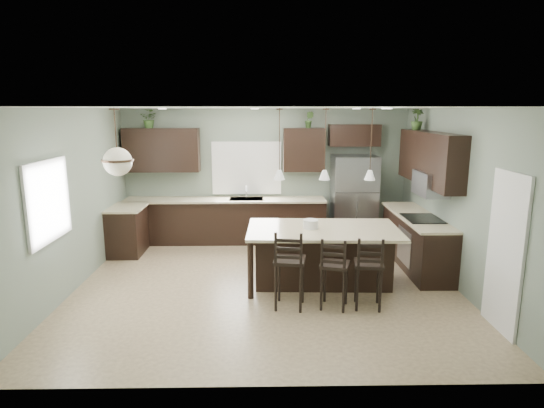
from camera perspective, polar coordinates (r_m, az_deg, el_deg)
The scene contains 33 objects.
ground at distance 7.45m, azimuth -0.72°, elevation -10.10°, with size 6.00×6.00×0.00m, color #9E8466.
pantry_door at distance 6.39m, azimuth 27.22°, elevation -5.50°, with size 0.04×0.82×2.04m, color white.
window_back at distance 9.73m, azimuth -3.21°, elevation 4.53°, with size 1.35×0.02×1.00m, color white.
window_left at distance 6.89m, azimuth -26.37°, elevation 0.31°, with size 0.02×1.10×1.00m, color white.
left_return_cabs at distance 9.31m, azimuth -17.69°, elevation -3.25°, with size 0.60×0.90×0.90m, color black.
left_return_countertop at distance 9.20m, azimuth -17.75°, elevation -0.42°, with size 0.66×0.96×0.04m, color beige.
back_lower_cabs at distance 9.68m, azimuth -5.86°, elevation -2.18°, with size 4.20×0.60×0.90m, color black.
back_countertop at distance 9.56m, azimuth -5.93°, elevation 0.53°, with size 4.20×0.66×0.04m, color beige.
sink_inset at distance 9.53m, azimuth -3.23°, elevation 0.63°, with size 0.70×0.45×0.01m, color gray.
faucet at distance 9.47m, azimuth -3.25°, elevation 1.45°, with size 0.02×0.02×0.28m, color silver.
back_upper_left at distance 9.76m, azimuth -13.66°, elevation 6.60°, with size 1.55×0.34×0.90m, color black.
back_upper_right at distance 9.56m, azimuth 3.99°, elevation 6.81°, with size 0.85×0.34×0.90m, color black.
fridge_header at distance 9.69m, azimuth 10.28°, elevation 8.49°, with size 1.05×0.34×0.45m, color black.
right_lower_cabs at distance 8.57m, azimuth 17.65°, elevation -4.53°, with size 0.60×2.35×0.90m, color black.
right_countertop at distance 8.45m, azimuth 17.72°, elevation -1.47°, with size 0.66×2.35×0.04m, color beige.
cooktop at distance 8.19m, azimuth 18.34°, elevation -1.74°, with size 0.58×0.75×0.02m, color black.
wall_oven_front at distance 8.23m, azimuth 16.24°, elevation -5.12°, with size 0.01×0.72×0.60m, color gray.
right_upper_cabs at distance 8.33m, azimuth 19.15°, elevation 5.46°, with size 0.34×2.35×0.90m, color black.
microwave at distance 8.11m, azimuth 19.28°, elevation 2.43°, with size 0.40×0.75×0.40m, color gray.
refrigerator at distance 9.60m, azimuth 10.19°, elevation 0.49°, with size 0.90×0.74×1.85m, color #9998A1.
kitchen_island at distance 7.39m, azimuth 6.36°, elevation -6.52°, with size 2.39×1.36×0.92m, color black.
serving_dish at distance 7.22m, azimuth 4.88°, elevation -2.52°, with size 0.24×0.24×0.14m, color silver.
bar_stool_left at distance 6.46m, azimuth 2.23°, elevation -8.13°, with size 0.43×0.43×1.15m, color black.
bar_stool_center at distance 6.52m, azimuth 7.84°, elevation -8.51°, with size 0.39×0.39×1.05m, color black.
bar_stool_right at distance 6.60m, azimuth 12.02°, elevation -8.33°, with size 0.40×0.40×1.07m, color black.
pendant_left at distance 7.00m, azimuth 0.94°, elevation 7.48°, with size 0.17×0.17×1.10m, color white, non-canonical shape.
pendant_center at distance 7.04m, azimuth 6.70°, elevation 7.43°, with size 0.17×0.17×1.10m, color silver, non-canonical shape.
pendant_right at distance 7.14m, azimuth 12.34°, elevation 7.30°, with size 0.17×0.17×1.10m, color silver, non-canonical shape.
chandelier at distance 6.79m, azimuth -18.96°, elevation 7.34°, with size 0.45×0.45×0.95m, color beige, non-canonical shape.
plant_back_left at distance 9.74m, azimuth -15.12°, elevation 10.30°, with size 0.34×0.30×0.38m, color #335123.
plant_back_right at distance 9.51m, azimuth 4.69°, elevation 10.50°, with size 0.19×0.15×0.34m, color #365826.
plant_right_wall at distance 8.93m, azimuth 17.74°, elevation 10.09°, with size 0.22×0.22×0.39m, color #335023.
room_shell at distance 6.99m, azimuth -0.76°, elevation 2.93°, with size 6.00×6.00×6.00m.
Camera 1 is at (-0.03, -6.91, 2.77)m, focal length 30.00 mm.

